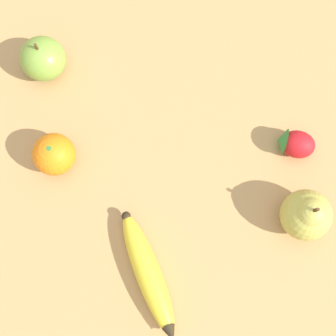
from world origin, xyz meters
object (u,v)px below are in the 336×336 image
(orange, at_px, (54,154))
(apple, at_px, (43,59))
(pear, at_px, (307,218))
(banana, at_px, (149,275))
(strawberry, at_px, (295,144))

(orange, relative_size, apple, 0.83)
(pear, height_order, apple, pear)
(banana, relative_size, strawberry, 2.90)
(apple, bearing_deg, strawberry, -106.07)
(orange, height_order, pear, pear)
(banana, height_order, orange, orange)
(pear, bearing_deg, apple, 60.54)
(strawberry, height_order, apple, apple)
(pear, bearing_deg, strawberry, 5.07)
(banana, distance_m, orange, 0.23)
(pear, relative_size, strawberry, 1.44)
(banana, bearing_deg, pear, 87.42)
(pear, xyz_separation_m, strawberry, (0.12, 0.01, -0.02))
(banana, xyz_separation_m, strawberry, (0.21, -0.22, 0.00))
(orange, height_order, strawberry, orange)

